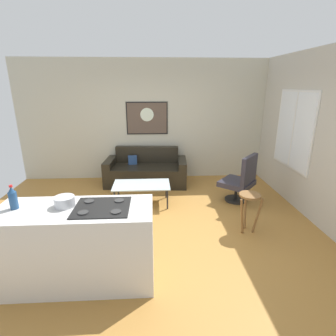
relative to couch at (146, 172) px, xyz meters
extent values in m
cube|color=#AB7735|center=(0.23, -1.95, -0.30)|extent=(6.40, 6.40, 0.04)
cube|color=beige|center=(0.23, 0.48, 1.12)|extent=(6.40, 0.05, 2.80)
cube|color=beige|center=(2.86, -1.65, 1.12)|extent=(0.05, 6.40, 2.80)
cube|color=black|center=(0.00, -0.04, -0.07)|extent=(1.54, 0.92, 0.44)
cube|color=black|center=(0.02, 0.29, 0.35)|extent=(1.49, 0.27, 0.38)
cube|color=black|center=(-0.83, 0.02, 0.01)|extent=(0.24, 0.82, 0.59)
cube|color=black|center=(0.83, -0.10, 0.01)|extent=(0.24, 0.82, 0.59)
cube|color=navy|center=(-0.32, 0.13, 0.25)|extent=(0.21, 0.13, 0.20)
cube|color=silver|center=(-0.06, -1.12, 0.11)|extent=(1.07, 0.60, 0.02)
cylinder|color=#232326|center=(-0.55, -1.37, -0.09)|extent=(0.03, 0.03, 0.38)
cylinder|color=#232326|center=(0.42, -1.37, -0.09)|extent=(0.03, 0.03, 0.38)
cylinder|color=#232326|center=(-0.55, -0.86, -0.09)|extent=(0.03, 0.03, 0.38)
cylinder|color=#232326|center=(0.42, -0.86, -0.09)|extent=(0.03, 0.03, 0.38)
cylinder|color=black|center=(1.80, -1.08, -0.26)|extent=(0.42, 0.42, 0.04)
cylinder|color=black|center=(1.80, -1.08, -0.07)|extent=(0.06, 0.06, 0.34)
cube|color=#2B2936|center=(1.80, -1.08, 0.09)|extent=(0.82, 0.82, 0.10)
cube|color=#2B2936|center=(1.97, -1.22, 0.41)|extent=(0.45, 0.50, 0.54)
cylinder|color=brown|center=(1.63, -2.22, 0.33)|extent=(0.33, 0.33, 0.03)
cylinder|color=brown|center=(1.63, -2.09, 0.02)|extent=(0.04, 0.13, 0.60)
cylinder|color=brown|center=(1.51, -2.29, 0.02)|extent=(0.13, 0.10, 0.60)
cylinder|color=brown|center=(1.75, -2.29, 0.02)|extent=(0.13, 0.10, 0.60)
cube|color=silver|center=(-0.70, -3.17, 0.18)|extent=(1.72, 0.69, 0.93)
cube|color=black|center=(-0.40, -3.17, 0.65)|extent=(0.60, 0.52, 0.01)
cylinder|color=#2D2D2D|center=(-0.57, -3.31, 0.66)|extent=(0.11, 0.11, 0.01)
cylinder|color=#2D2D2D|center=(-0.23, -3.31, 0.66)|extent=(0.11, 0.11, 0.01)
cylinder|color=#2D2D2D|center=(-0.57, -3.03, 0.66)|extent=(0.11, 0.11, 0.01)
cylinder|color=#2D2D2D|center=(-0.23, -3.03, 0.66)|extent=(0.11, 0.11, 0.01)
cylinder|color=navy|center=(-1.34, -3.13, 0.74)|extent=(0.09, 0.09, 0.19)
cone|color=navy|center=(-1.34, -3.13, 0.87)|extent=(0.08, 0.08, 0.06)
cylinder|color=red|center=(-1.34, -3.13, 0.91)|extent=(0.03, 0.03, 0.02)
cylinder|color=silver|center=(-0.81, -3.10, 0.65)|extent=(0.12, 0.12, 0.01)
cylinder|color=silver|center=(-0.81, -3.10, 0.70)|extent=(0.22, 0.22, 0.11)
cube|color=black|center=(0.04, 0.44, 1.18)|extent=(0.97, 0.01, 0.76)
cube|color=brown|center=(0.04, 0.43, 1.18)|extent=(0.92, 0.02, 0.71)
cylinder|color=silver|center=(0.04, 0.42, 1.27)|extent=(0.31, 0.01, 0.31)
cube|color=silver|center=(2.82, -1.05, 1.12)|extent=(0.02, 1.29, 1.46)
cube|color=white|center=(2.81, -1.05, 1.12)|extent=(0.01, 1.21, 1.38)
cube|color=silver|center=(2.81, -1.05, 1.12)|extent=(0.01, 0.04, 1.38)
camera|label=1|loc=(0.18, -5.81, 1.93)|focal=28.00mm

